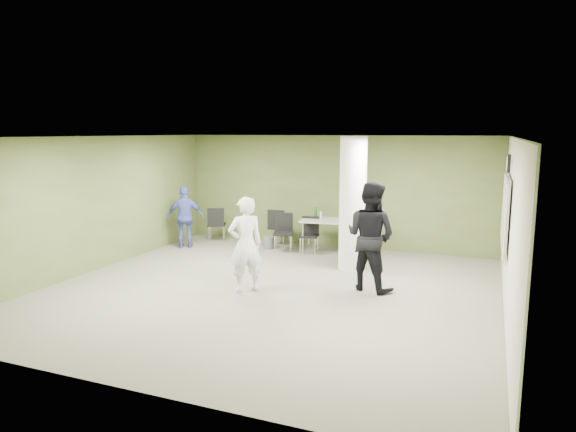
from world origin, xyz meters
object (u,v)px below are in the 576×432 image
at_px(folding_table, 337,222).
at_px(chair_back_left, 216,222).
at_px(man_black, 370,236).
at_px(woman_white, 245,245).
at_px(man_blue, 185,217).

height_order(folding_table, chair_back_left, folding_table).
relative_size(folding_table, man_black, 0.89).
xyz_separation_m(chair_back_left, man_black, (4.70, -2.62, 0.47)).
distance_m(folding_table, woman_white, 3.51).
height_order(folding_table, man_blue, man_blue).
relative_size(woman_white, man_black, 0.87).
distance_m(woman_white, man_black, 2.28).
height_order(chair_back_left, man_black, man_black).
bearing_deg(folding_table, man_blue, -173.57).
relative_size(folding_table, woman_white, 1.01).
relative_size(man_black, man_blue, 1.29).
bearing_deg(man_blue, folding_table, 161.76).
height_order(woman_white, man_black, man_black).
xyz_separation_m(woman_white, man_blue, (-3.00, 2.67, -0.10)).
distance_m(folding_table, chair_back_left, 3.35).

